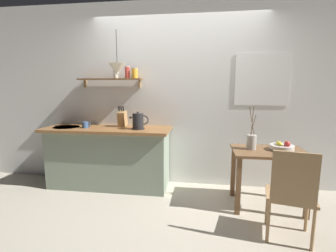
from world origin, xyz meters
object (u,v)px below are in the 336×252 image
Objects in this scene: twig_vase at (251,142)px; electric_kettle at (138,121)px; dining_chair_near at (292,192)px; dining_table at (268,161)px; coffee_mug_by_sink at (85,125)px; fruit_bowl at (282,147)px; pendant_lamp at (117,69)px; knife_block at (122,118)px.

electric_kettle is (-1.49, 0.22, 0.19)m from twig_vase.
dining_chair_near is at bearing -29.01° from electric_kettle.
dining_table is 0.71m from dining_chair_near.
coffee_mug_by_sink is (-2.27, 0.22, 0.12)m from twig_vase.
dining_chair_near reaches higher than fruit_bowl.
coffee_mug_by_sink is at bearing 174.54° from twig_vase.
pendant_lamp is (-2.01, 0.96, 1.21)m from dining_chair_near.
knife_block is at bearing 167.73° from dining_table.
knife_block is at bearing 150.63° from dining_chair_near.
dining_chair_near is 7.22× the size of coffee_mug_by_sink.
knife_block is 0.52× the size of pendant_lamp.
dining_chair_near is (0.04, -0.71, -0.07)m from dining_table.
electric_kettle is 0.78m from coffee_mug_by_sink.
twig_vase is at bearing -7.01° from pendant_lamp.
knife_block is 2.43× the size of coffee_mug_by_sink.
coffee_mug_by_sink reaches higher than fruit_bowl.
fruit_bowl is 2.34m from pendant_lamp.
pendant_lamp is (0.01, -0.18, 0.70)m from knife_block.
pendant_lamp is (-1.97, 0.25, 1.14)m from dining_table.
knife_block reaches higher than dining_chair_near.
coffee_mug_by_sink is (-2.63, 0.22, 0.17)m from fruit_bowl.
fruit_bowl is 1.04× the size of electric_kettle.
twig_vase reaches higher than dining_chair_near.
dining_table is 0.24m from fruit_bowl.
dining_table is at bearing -8.79° from twig_vase.
twig_vase is 1.52m from electric_kettle.
electric_kettle is 0.87× the size of knife_block.
knife_block reaches higher than fruit_bowl.
pendant_lamp is (-0.28, -0.01, 0.72)m from electric_kettle.
dining_table is 0.94× the size of dining_chair_near.
pendant_lamp is at bearing -178.70° from electric_kettle.
twig_vase is 1.83m from knife_block.
fruit_bowl reaches higher than dining_table.
knife_block is 0.73m from pendant_lamp.
pendant_lamp reaches higher than electric_kettle.
electric_kettle is at bearing 171.44° from dining_table.
dining_table is 2.29m from pendant_lamp.
pendant_lamp is at bearing 174.12° from fruit_bowl.
fruit_bowl is 0.37m from twig_vase.
dining_chair_near reaches higher than dining_table.
fruit_bowl is (0.15, 0.03, 0.18)m from dining_table.
dining_chair_near is 2.54m from pendant_lamp.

